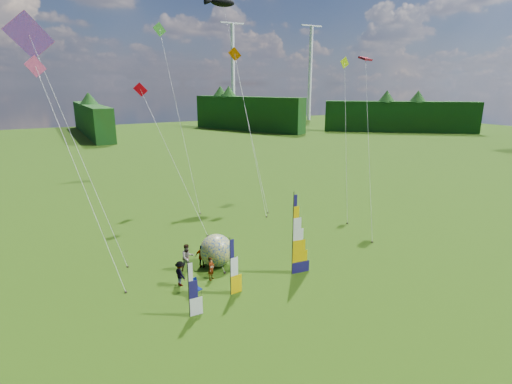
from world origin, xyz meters
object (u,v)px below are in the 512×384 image
bol_inflatable (216,250)px  spectator_c (180,274)px  side_banner_left (230,268)px  kite_whale (244,93)px  side_banner_far (189,291)px  spectator_a (211,268)px  spectator_b (187,257)px  spectator_d (202,257)px  feather_banner_main (293,236)px  camp_chair (196,288)px

bol_inflatable → spectator_c: 3.39m
side_banner_left → kite_whale: (10.27, 18.04, 9.31)m
side_banner_far → kite_whale: (13.15, 19.03, 9.50)m
spectator_a → side_banner_left: bearing=-124.8°
side_banner_left → bol_inflatable: (0.84, 4.02, -0.63)m
bol_inflatable → spectator_b: bol_inflatable is taller
side_banner_left → spectator_c: size_ratio=2.20×
spectator_c → spectator_d: (2.07, 1.66, 0.01)m
side_banner_left → feather_banner_main: bearing=0.0°
camp_chair → spectator_d: bearing=47.4°
spectator_b → side_banner_left: bearing=-81.1°
feather_banner_main → camp_chair: bearing=-177.7°
spectator_c → feather_banner_main: bearing=-116.7°
spectator_b → spectator_c: spectator_b is taller
side_banner_far → spectator_c: side_banner_far is taller
side_banner_far → feather_banner_main: bearing=13.8°
spectator_d → feather_banner_main: bearing=-179.0°
bol_inflatable → spectator_a: (-1.08, -1.67, -0.35)m
side_banner_left → spectator_d: bearing=85.8°
bol_inflatable → spectator_c: (-3.03, -1.47, -0.32)m
spectator_d → kite_whale: 20.10m
side_banner_far → bol_inflatable: 6.27m
spectator_b → spectator_d: bearing=-10.5°
bol_inflatable → spectator_b: bearing=171.8°
camp_chair → kite_whale: kite_whale is taller
spectator_c → kite_whale: size_ratio=0.07×
side_banner_far → spectator_a: bearing=54.5°
kite_whale → spectator_c: bearing=-125.3°
spectator_a → spectator_b: bearing=73.2°
side_banner_far → bol_inflatable: side_banner_far is taller
feather_banner_main → side_banner_far: (-7.50, -1.46, -1.14)m
spectator_a → spectator_d: (0.13, 1.86, 0.04)m
spectator_c → kite_whale: kite_whale is taller
side_banner_far → bol_inflatable: (3.73, 5.02, -0.43)m
bol_inflatable → spectator_b: size_ratio=1.21×
feather_banner_main → spectator_d: feather_banner_main is taller
spectator_a → spectator_d: spectator_d is taller
spectator_a → camp_chair: (-1.61, -1.49, -0.24)m
side_banner_left → kite_whale: bearing=54.6°
spectator_a → kite_whale: (10.51, 15.68, 10.29)m
spectator_d → camp_chair: spectator_d is taller
side_banner_far → spectator_b: (1.79, 5.30, -0.63)m
feather_banner_main → camp_chair: size_ratio=5.11×
side_banner_left → kite_whale: kite_whale is taller
bol_inflatable → spectator_c: bearing=-154.1°
feather_banner_main → bol_inflatable: size_ratio=2.41×
feather_banner_main → camp_chair: 6.83m
spectator_b → spectator_a: bearing=-71.6°
bol_inflatable → feather_banner_main: bearing=-43.3°
side_banner_left → spectator_a: side_banner_left is taller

